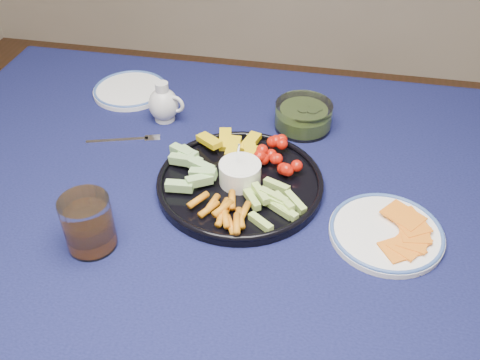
% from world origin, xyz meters
% --- Properties ---
extents(dining_table, '(1.67, 1.07, 0.75)m').
position_xyz_m(dining_table, '(0.00, 0.00, 0.66)').
color(dining_table, '#532B1B').
rests_on(dining_table, ground).
extents(crudite_platter, '(0.33, 0.33, 0.11)m').
position_xyz_m(crudite_platter, '(-0.11, 0.03, 0.77)').
color(crudite_platter, black).
rests_on(crudite_platter, dining_table).
extents(creamer_pitcher, '(0.09, 0.07, 0.10)m').
position_xyz_m(creamer_pitcher, '(-0.32, 0.24, 0.79)').
color(creamer_pitcher, silver).
rests_on(creamer_pitcher, dining_table).
extents(pickle_bowl, '(0.13, 0.13, 0.06)m').
position_xyz_m(pickle_bowl, '(-0.01, 0.27, 0.77)').
color(pickle_bowl, silver).
rests_on(pickle_bowl, dining_table).
extents(cheese_plate, '(0.20, 0.20, 0.02)m').
position_xyz_m(cheese_plate, '(0.18, -0.05, 0.76)').
color(cheese_plate, white).
rests_on(cheese_plate, dining_table).
extents(juice_tumbler, '(0.09, 0.09, 0.10)m').
position_xyz_m(juice_tumbler, '(-0.33, -0.17, 0.79)').
color(juice_tumbler, silver).
rests_on(juice_tumbler, dining_table).
extents(fork_left, '(0.16, 0.06, 0.00)m').
position_xyz_m(fork_left, '(-0.38, 0.14, 0.75)').
color(fork_left, white).
rests_on(fork_left, dining_table).
extents(fork_right, '(0.14, 0.07, 0.00)m').
position_xyz_m(fork_right, '(0.18, -0.10, 0.75)').
color(fork_right, white).
rests_on(fork_right, dining_table).
extents(side_plate_extra, '(0.18, 0.18, 0.02)m').
position_xyz_m(side_plate_extra, '(-0.45, 0.34, 0.75)').
color(side_plate_extra, white).
rests_on(side_plate_extra, dining_table).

